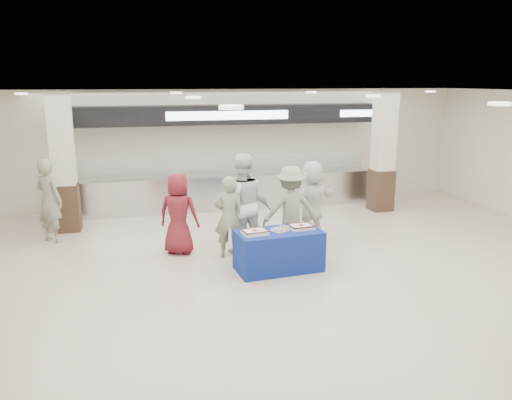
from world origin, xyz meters
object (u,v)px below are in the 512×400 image
object	(u,v)px
chef_tall	(241,204)
soldier_bg	(49,201)
sheet_cake_right	(301,226)
civilian_maroon	(179,214)
display_table	(279,251)
cupcake_tray	(281,229)
chef_short	(250,212)
sheet_cake_left	(255,232)
civilian_white	(311,201)
soldier_b	(290,209)
soldier_a	(229,217)

from	to	relation	value
chef_tall	soldier_bg	distance (m)	4.21
sheet_cake_right	civilian_maroon	xyz separation A→B (m)	(-2.13, 1.35, 0.03)
display_table	cupcake_tray	size ratio (longest dim) A/B	3.43
chef_tall	chef_short	distance (m)	0.40
display_table	cupcake_tray	world-z (taller)	cupcake_tray
chef_tall	soldier_bg	world-z (taller)	chef_tall
cupcake_tray	chef_tall	xyz separation A→B (m)	(-0.49, 1.15, 0.23)
sheet_cake_left	civilian_white	size ratio (longest dim) A/B	0.27
sheet_cake_right	soldier_b	bearing A→B (deg)	84.43
soldier_a	civilian_white	size ratio (longest dim) A/B	0.93
cupcake_tray	soldier_a	world-z (taller)	soldier_a
display_table	civilian_maroon	xyz separation A→B (m)	(-1.69, 1.39, 0.45)
sheet_cake_right	soldier_bg	world-z (taller)	soldier_bg
sheet_cake_left	sheet_cake_right	xyz separation A→B (m)	(0.91, 0.12, -0.00)
civilian_white	soldier_bg	bearing A→B (deg)	-37.03
soldier_b	cupcake_tray	bearing A→B (deg)	63.16
cupcake_tray	civilian_white	size ratio (longest dim) A/B	0.26
sheet_cake_left	soldier_b	world-z (taller)	soldier_b
chef_tall	civilian_maroon	bearing A→B (deg)	-10.63
chef_short	civilian_maroon	bearing A→B (deg)	14.80
soldier_a	chef_tall	distance (m)	0.44
sheet_cake_right	display_table	bearing A→B (deg)	-174.73
sheet_cake_right	soldier_bg	xyz separation A→B (m)	(-4.75, 2.78, 0.12)
sheet_cake_left	chef_tall	xyz separation A→B (m)	(0.03, 1.25, 0.22)
sheet_cake_left	soldier_a	world-z (taller)	soldier_a
cupcake_tray	soldier_b	xyz separation A→B (m)	(0.49, 0.95, 0.10)
display_table	chef_tall	size ratio (longest dim) A/B	0.77
cupcake_tray	civilian_maroon	distance (m)	2.21
soldier_b	civilian_white	world-z (taller)	same
civilian_maroon	chef_short	bearing A→B (deg)	-155.95
soldier_b	soldier_bg	world-z (taller)	soldier_bg
civilian_maroon	chef_short	size ratio (longest dim) A/B	1.07
chef_tall	soldier_bg	xyz separation A→B (m)	(-3.87, 1.65, -0.10)
sheet_cake_right	civilian_maroon	bearing A→B (deg)	147.69
chef_short	soldier_bg	bearing A→B (deg)	-4.75
soldier_bg	chef_tall	bearing A→B (deg)	-162.96
civilian_maroon	soldier_a	bearing A→B (deg)	177.33
civilian_maroon	display_table	bearing A→B (deg)	164.32
sheet_cake_right	chef_tall	bearing A→B (deg)	128.09
soldier_a	soldier_b	xyz separation A→B (m)	(1.28, 0.05, 0.07)
cupcake_tray	soldier_a	size ratio (longest dim) A/B	0.28
soldier_a	civilian_maroon	bearing A→B (deg)	-13.63
chef_tall	civilian_white	size ratio (longest dim) A/B	1.15
cupcake_tray	soldier_b	bearing A→B (deg)	62.93
display_table	soldier_a	size ratio (longest dim) A/B	0.95
civilian_maroon	soldier_a	world-z (taller)	civilian_maroon
sheet_cake_right	cupcake_tray	bearing A→B (deg)	-176.85
soldier_b	civilian_white	size ratio (longest dim) A/B	1.00
civilian_maroon	soldier_b	world-z (taller)	soldier_b
display_table	sheet_cake_right	distance (m)	0.61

